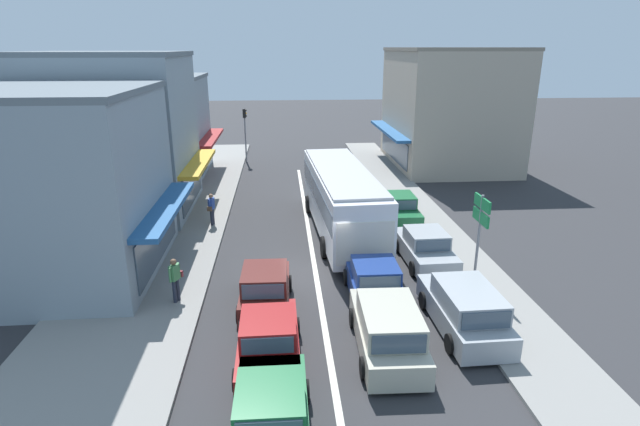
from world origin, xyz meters
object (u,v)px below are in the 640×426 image
(sedan_adjacent_lane_trail, at_px, (269,341))
(parked_wagon_kerb_front, at_px, (465,309))
(city_bus, at_px, (341,196))
(directional_road_sign, at_px, (481,218))
(traffic_light_downstreet, at_px, (245,126))
(wagon_queue_gap_filler, at_px, (388,329))
(pedestrian_with_handbag_near, at_px, (175,277))
(sedan_behind_bus_near, at_px, (271,417))
(parked_sedan_kerb_second, at_px, (425,248))
(sedan_behind_bus_mid, at_px, (374,283))
(hatchback_adjacent_lane_lead, at_px, (265,289))
(pedestrian_browsing_midblock, at_px, (212,207))
(parked_sedan_kerb_third, at_px, (398,209))

(sedan_adjacent_lane_trail, relative_size, parked_wagon_kerb_front, 0.93)
(city_bus, distance_m, directional_road_sign, 7.58)
(traffic_light_downstreet, bearing_deg, wagon_queue_gap_filler, -77.75)
(wagon_queue_gap_filler, distance_m, pedestrian_with_handbag_near, 7.68)
(wagon_queue_gap_filler, relative_size, sedan_behind_bus_near, 1.08)
(sedan_behind_bus_near, xyz_separation_m, directional_road_sign, (7.73, 7.52, 2.04))
(parked_sedan_kerb_second, bearing_deg, city_bus, 128.64)
(sedan_behind_bus_mid, bearing_deg, wagon_queue_gap_filler, -93.54)
(hatchback_adjacent_lane_lead, bearing_deg, traffic_light_downstreet, 95.04)
(sedan_behind_bus_near, distance_m, parked_sedan_kerb_second, 11.59)
(city_bus, bearing_deg, sedan_behind_bus_mid, -86.93)
(sedan_behind_bus_near, bearing_deg, directional_road_sign, 44.21)
(parked_sedan_kerb_second, distance_m, pedestrian_browsing_midblock, 10.86)
(sedan_behind_bus_near, distance_m, parked_sedan_kerb_third, 16.43)
(directional_road_sign, bearing_deg, wagon_queue_gap_filler, -135.97)
(sedan_behind_bus_near, distance_m, pedestrian_browsing_midblock, 15.19)
(parked_sedan_kerb_second, relative_size, pedestrian_browsing_midblock, 2.60)
(sedan_adjacent_lane_trail, relative_size, parked_sedan_kerb_third, 1.00)
(sedan_adjacent_lane_trail, height_order, pedestrian_browsing_midblock, pedestrian_browsing_midblock)
(sedan_adjacent_lane_trail, distance_m, sedan_behind_bus_near, 3.13)
(sedan_behind_bus_near, height_order, pedestrian_with_handbag_near, pedestrian_with_handbag_near)
(city_bus, xyz_separation_m, parked_wagon_kerb_front, (2.89, -9.22, -1.14))
(hatchback_adjacent_lane_lead, bearing_deg, parked_wagon_kerb_front, -17.12)
(sedan_behind_bus_near, xyz_separation_m, pedestrian_with_handbag_near, (-3.43, 6.80, 0.40))
(directional_road_sign, relative_size, pedestrian_browsing_midblock, 2.21)
(city_bus, xyz_separation_m, traffic_light_downstreet, (-5.63, 16.53, 0.97))
(parked_sedan_kerb_third, bearing_deg, hatchback_adjacent_lane_lead, -127.53)
(sedan_adjacent_lane_trail, distance_m, pedestrian_with_handbag_near, 4.97)
(pedestrian_browsing_midblock, bearing_deg, parked_sedan_kerb_third, 1.56)
(wagon_queue_gap_filler, height_order, directional_road_sign, directional_road_sign)
(pedestrian_with_handbag_near, bearing_deg, directional_road_sign, 3.68)
(pedestrian_browsing_midblock, bearing_deg, parked_wagon_kerb_front, -48.34)
(city_bus, distance_m, sedan_behind_bus_mid, 7.11)
(parked_wagon_kerb_front, relative_size, traffic_light_downstreet, 1.08)
(parked_sedan_kerb_third, xyz_separation_m, pedestrian_with_handbag_near, (-9.89, -8.31, 0.40))
(city_bus, relative_size, sedan_behind_bus_near, 2.60)
(wagon_queue_gap_filler, xyz_separation_m, pedestrian_with_handbag_near, (-6.87, 3.43, 0.32))
(parked_wagon_kerb_front, xyz_separation_m, parked_sedan_kerb_third, (0.31, 10.75, -0.08))
(sedan_behind_bus_near, relative_size, parked_sedan_kerb_third, 1.00)
(sedan_behind_bus_mid, xyz_separation_m, parked_sedan_kerb_third, (2.83, 8.53, 0.00))
(parked_wagon_kerb_front, bearing_deg, city_bus, 107.44)
(sedan_adjacent_lane_trail, relative_size, pedestrian_with_handbag_near, 2.58)
(directional_road_sign, bearing_deg, pedestrian_with_handbag_near, -176.32)
(directional_road_sign, bearing_deg, sedan_adjacent_lane_trail, -150.77)
(wagon_queue_gap_filler, height_order, pedestrian_with_handbag_near, pedestrian_with_handbag_near)
(sedan_behind_bus_near, xyz_separation_m, pedestrian_browsing_midblock, (-3.18, 14.85, 0.40))
(sedan_adjacent_lane_trail, distance_m, parked_wagon_kerb_front, 6.38)
(traffic_light_downstreet, xyz_separation_m, pedestrian_browsing_midblock, (-0.80, -15.26, -1.79))
(sedan_adjacent_lane_trail, xyz_separation_m, parked_sedan_kerb_second, (6.48, 6.55, 0.00))
(parked_sedan_kerb_second, height_order, traffic_light_downstreet, traffic_light_downstreet)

